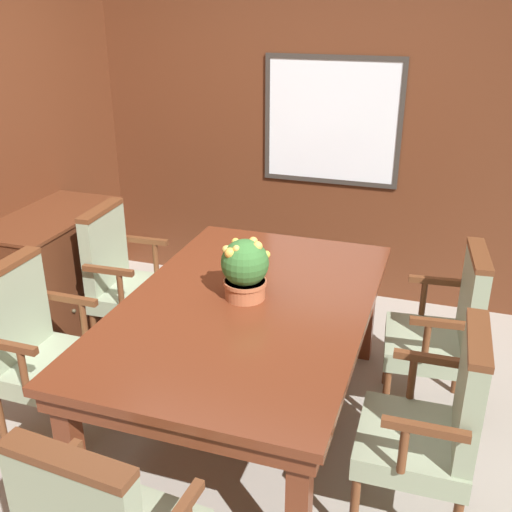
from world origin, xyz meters
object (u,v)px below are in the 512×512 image
at_px(chair_left_near, 38,347).
at_px(potted_plant, 245,269).
at_px(chair_left_far, 124,277).
at_px(chair_right_near, 434,424).
at_px(chair_right_far, 445,328).
at_px(sideboard_cabinet, 58,278).
at_px(dining_table, 247,317).

height_order(chair_left_near, potted_plant, potted_plant).
height_order(chair_left_far, chair_left_near, same).
bearing_deg(potted_plant, chair_right_near, -24.96).
relative_size(chair_right_near, potted_plant, 3.10).
distance_m(chair_right_far, potted_plant, 1.15).
bearing_deg(chair_right_near, sideboard_cabinet, -110.74).
relative_size(chair_left_near, potted_plant, 3.10).
xyz_separation_m(chair_right_near, sideboard_cabinet, (-2.52, 0.90, -0.10)).
xyz_separation_m(potted_plant, sideboard_cabinet, (-1.51, 0.43, -0.47)).
bearing_deg(chair_right_near, chair_left_near, -90.78).
bearing_deg(chair_left_far, chair_right_near, -116.21).
distance_m(chair_left_near, sideboard_cabinet, 1.06).
bearing_deg(chair_right_far, chair_left_far, -96.21).
relative_size(chair_right_near, sideboard_cabinet, 1.02).
bearing_deg(chair_right_far, dining_table, -72.16).
height_order(dining_table, potted_plant, potted_plant).
bearing_deg(chair_left_far, chair_right_far, -93.12).
bearing_deg(potted_plant, sideboard_cabinet, 164.10).
relative_size(chair_right_far, potted_plant, 3.10).
bearing_deg(sideboard_cabinet, dining_table, -17.35).
distance_m(dining_table, chair_left_far, 1.11).
bearing_deg(chair_right_far, sideboard_cabinet, -96.64).
bearing_deg(chair_right_near, dining_table, -114.22).
height_order(chair_right_far, chair_right_near, same).
xyz_separation_m(dining_table, chair_right_far, (1.00, 0.43, -0.12)).
distance_m(dining_table, potted_plant, 0.26).
relative_size(chair_left_near, chair_right_near, 1.00).
height_order(chair_right_far, chair_left_near, same).
xyz_separation_m(chair_left_far, sideboard_cabinet, (-0.53, 0.03, -0.10)).
distance_m(chair_right_far, chair_left_near, 2.17).
xyz_separation_m(chair_right_far, chair_left_near, (-1.99, -0.86, 0.00)).
bearing_deg(potted_plant, chair_left_far, 157.48).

